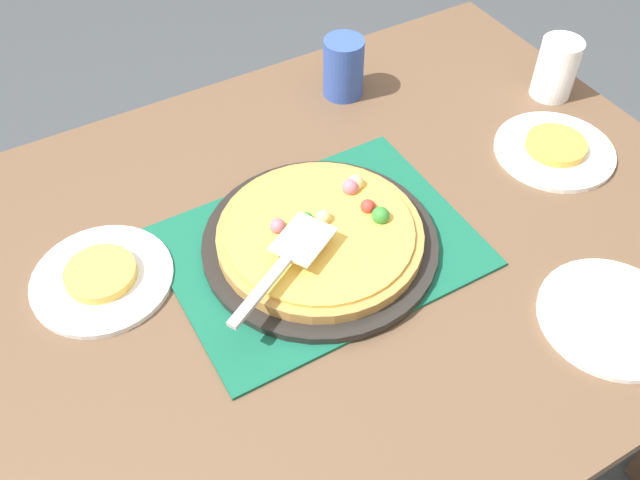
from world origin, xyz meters
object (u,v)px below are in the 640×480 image
object	(u,v)px
plate_near_left	(102,279)
cup_near	(343,67)
served_slice_left	(100,274)
cup_far	(556,68)
pizza_pan	(320,243)
served_slice_right	(556,145)
pizza_server	(286,260)
plate_far_right	(554,151)
plate_side	(612,317)
pizza	(321,233)

from	to	relation	value
plate_near_left	cup_near	bearing A→B (deg)	21.94
served_slice_left	cup_far	world-z (taller)	cup_far
pizza_pan	served_slice_right	distance (m)	0.49
pizza_server	cup_near	bearing A→B (deg)	49.37
pizza_pan	plate_near_left	world-z (taller)	pizza_pan
cup_far	pizza_server	size ratio (longest dim) A/B	0.54
plate_far_right	plate_side	size ratio (longest dim) A/B	1.00
pizza	plate_far_right	xyz separation A→B (m)	(0.49, -0.01, -0.03)
plate_near_left	served_slice_right	world-z (taller)	served_slice_right
pizza_pan	plate_far_right	distance (m)	0.49
pizza	cup_near	distance (m)	0.42
served_slice_right	served_slice_left	bearing A→B (deg)	171.61
cup_far	pizza_server	bearing A→B (deg)	-165.60
served_slice_right	cup_far	distance (m)	0.19
plate_near_left	pizza_server	distance (m)	0.30
plate_near_left	cup_near	world-z (taller)	cup_near
served_slice_left	cup_near	world-z (taller)	cup_near
cup_far	cup_near	bearing A→B (deg)	149.71
served_slice_left	cup_far	distance (m)	0.94
cup_near	cup_far	world-z (taller)	same
served_slice_left	served_slice_right	world-z (taller)	same
plate_side	cup_far	world-z (taller)	cup_far
pizza_pan	served_slice_left	bearing A→B (deg)	161.47
pizza_server	plate_side	bearing A→B (deg)	-36.47
plate_far_right	cup_near	bearing A→B (deg)	124.61
plate_far_right	pizza_server	distance (m)	0.58
pizza	plate_near_left	world-z (taller)	pizza
plate_side	served_slice_right	bearing A→B (deg)	60.22
plate_near_left	plate_far_right	xyz separation A→B (m)	(0.82, -0.12, 0.00)
plate_far_right	cup_far	size ratio (longest dim) A/B	1.83
plate_side	cup_far	bearing A→B (deg)	56.97
pizza_pan	cup_far	world-z (taller)	cup_far
plate_far_right	plate_near_left	bearing A→B (deg)	171.61
pizza	cup_far	xyz separation A→B (m)	(0.61, 0.13, 0.03)
plate_far_right	plate_side	bearing A→B (deg)	-119.78
plate_near_left	plate_far_right	world-z (taller)	same
pizza_pan	cup_far	bearing A→B (deg)	12.08
pizza_server	served_slice_right	bearing A→B (deg)	3.62
served_slice_right	cup_far	size ratio (longest dim) A/B	0.92
pizza_pan	served_slice_left	world-z (taller)	served_slice_left
plate_far_right	pizza_pan	bearing A→B (deg)	178.68
plate_far_right	served_slice_left	distance (m)	0.83
plate_near_left	cup_far	bearing A→B (deg)	1.29
served_slice_left	plate_near_left	bearing A→B (deg)	0.00
pizza	cup_far	bearing A→B (deg)	12.06
plate_near_left	plate_far_right	distance (m)	0.83
cup_far	served_slice_left	bearing A→B (deg)	-178.71
plate_side	served_slice_left	distance (m)	0.78
served_slice_left	cup_near	distance (m)	0.62
pizza_pan	plate_far_right	size ratio (longest dim) A/B	1.73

